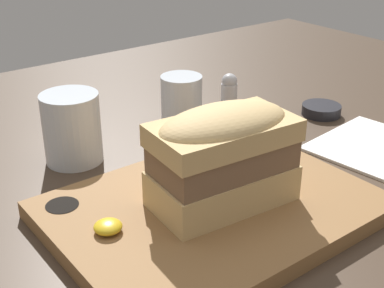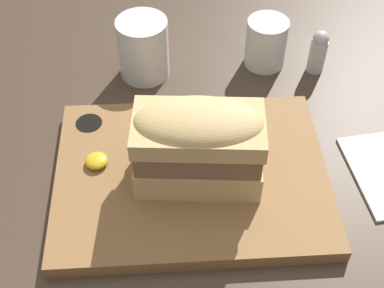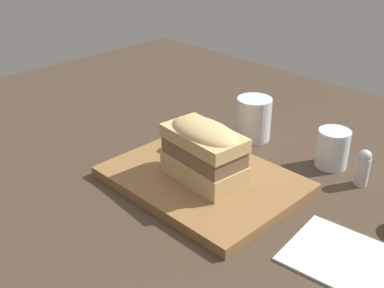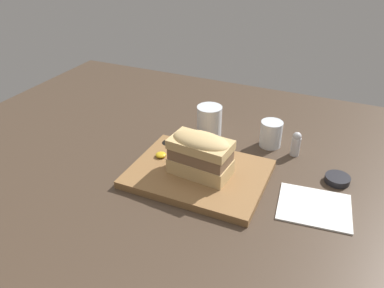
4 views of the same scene
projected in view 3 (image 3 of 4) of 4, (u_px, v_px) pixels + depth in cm
name	position (u px, v px, depth cm)	size (l,w,h in cm)	color
dining_table	(207.00, 182.00, 92.15)	(165.35, 125.85, 2.00)	#423326
serving_board	(203.00, 180.00, 89.03)	(34.13, 25.75, 2.03)	olive
sandwich	(204.00, 149.00, 84.87)	(15.79, 9.56, 11.06)	tan
mustard_dollop	(167.00, 148.00, 96.95)	(2.88, 2.88, 1.15)	gold
water_glass	(253.00, 121.00, 104.95)	(7.59, 7.59, 9.35)	silver
wine_glass	(332.00, 150.00, 94.18)	(6.31, 6.31, 7.66)	silver
napkin	(344.00, 258.00, 70.81)	(17.73, 15.48, 0.40)	white
salt_shaker	(363.00, 167.00, 87.85)	(2.56, 2.56, 7.16)	silver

